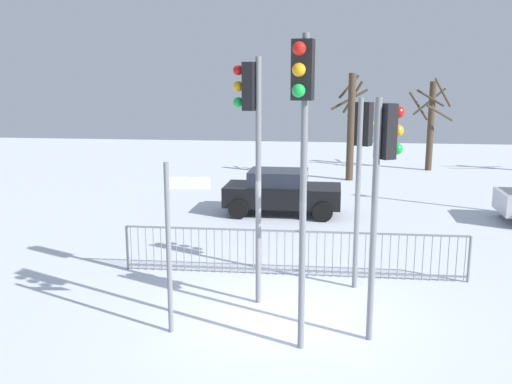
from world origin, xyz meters
TOP-DOWN VIEW (x-y plane):
  - ground_plane at (0.00, 0.00)m, footprint 60.00×60.00m
  - traffic_light_rear_left at (-0.73, 0.70)m, footprint 0.55×0.37m
  - traffic_light_mid_left at (0.32, -1.32)m, footprint 0.36×0.56m
  - traffic_light_mid_right at (1.64, -0.65)m, footprint 0.50×0.44m
  - traffic_light_foreground_left at (1.45, 1.88)m, footprint 0.42×0.52m
  - direction_sign_post at (-1.92, -0.86)m, footprint 0.79×0.15m
  - pedestrian_guard_railing at (-0.00, 2.32)m, footprint 7.85×0.16m
  - car_black_mid at (-0.73, 8.25)m, footprint 3.83×1.98m
  - bare_tree_left at (5.70, 18.19)m, footprint 2.01×1.88m
  - bare_tree_right at (1.75, 15.04)m, footprint 1.65×1.09m

SIDE VIEW (x-z plane):
  - ground_plane at x=0.00m, z-range 0.00..0.00m
  - pedestrian_guard_railing at x=0.00m, z-range 0.02..1.09m
  - car_black_mid at x=-0.73m, z-range 0.03..1.50m
  - direction_sign_post at x=-1.92m, z-range 0.19..3.25m
  - bare_tree_left at x=5.70m, z-range 0.15..4.60m
  - bare_tree_right at x=1.75m, z-range 0.15..4.81m
  - traffic_light_foreground_left at x=1.45m, z-range 0.95..5.02m
  - traffic_light_mid_right at x=1.64m, z-range 0.97..5.12m
  - traffic_light_rear_left at x=-0.73m, z-range 1.12..5.97m
  - traffic_light_mid_left at x=0.32m, z-range 1.18..6.30m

